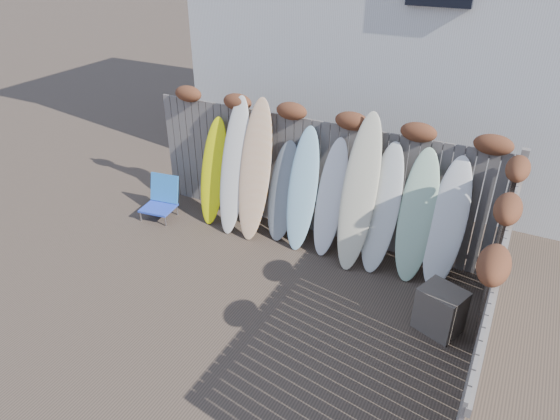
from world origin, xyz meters
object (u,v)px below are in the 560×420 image
at_px(wooden_crate, 440,310).
at_px(beach_chair, 161,198).
at_px(surfboard_0, 214,172).
at_px(lattice_panel, 494,262).

bearing_deg(wooden_crate, beach_chair, 172.23).
bearing_deg(wooden_crate, surfboard_0, 165.66).
bearing_deg(beach_chair, lattice_panel, -2.71).
bearing_deg(surfboard_0, lattice_panel, -10.86).
bearing_deg(lattice_panel, wooden_crate, -139.41).
distance_m(wooden_crate, lattice_panel, 0.91).
height_order(lattice_panel, surfboard_0, lattice_panel).
relative_size(beach_chair, wooden_crate, 1.18).
distance_m(beach_chair, wooden_crate, 5.18).
height_order(wooden_crate, lattice_panel, lattice_panel).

